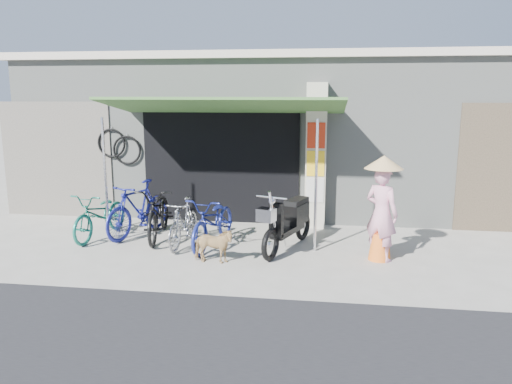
# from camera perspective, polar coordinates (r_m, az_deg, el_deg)

# --- Properties ---
(ground) EXTENTS (80.00, 80.00, 0.00)m
(ground) POSITION_cam_1_polar(r_m,az_deg,el_deg) (8.46, 0.38, -8.02)
(ground) COLOR #A39E93
(ground) RESTS_ON ground
(bicycle_shop) EXTENTS (12.30, 5.30, 3.66)m
(bicycle_shop) POSITION_cam_1_polar(r_m,az_deg,el_deg) (13.08, 3.42, 7.05)
(bicycle_shop) COLOR gray
(bicycle_shop) RESTS_ON ground
(shop_pillar) EXTENTS (0.42, 0.44, 3.00)m
(shop_pillar) POSITION_cam_1_polar(r_m,az_deg,el_deg) (10.44, 6.87, 4.06)
(shop_pillar) COLOR beige
(shop_pillar) RESTS_ON ground
(awning) EXTENTS (4.60, 1.88, 2.72)m
(awning) POSITION_cam_1_polar(r_m,az_deg,el_deg) (9.74, -3.63, 9.61)
(awning) COLOR #37602B
(awning) RESTS_ON ground
(neighbour_left) EXTENTS (2.60, 0.06, 2.60)m
(neighbour_left) POSITION_cam_1_polar(r_m,az_deg,el_deg) (12.22, -21.78, 3.45)
(neighbour_left) COLOR #6B665B
(neighbour_left) RESTS_ON ground
(bike_teal) EXTENTS (0.83, 1.82, 0.92)m
(bike_teal) POSITION_cam_1_polar(r_m,az_deg,el_deg) (10.20, -17.32, -2.46)
(bike_teal) COLOR #186C58
(bike_teal) RESTS_ON ground
(bike_blue) EXTENTS (1.09, 1.88, 1.09)m
(bike_blue) POSITION_cam_1_polar(r_m,az_deg,el_deg) (10.12, -13.30, -1.87)
(bike_blue) COLOR navy
(bike_blue) RESTS_ON ground
(bike_black) EXTENTS (0.99, 2.05, 1.03)m
(bike_black) POSITION_cam_1_polar(r_m,az_deg,el_deg) (9.90, -11.02, -2.25)
(bike_black) COLOR black
(bike_black) RESTS_ON ground
(bike_silver) EXTENTS (0.52, 1.51, 0.89)m
(bike_silver) POSITION_cam_1_polar(r_m,az_deg,el_deg) (9.31, -8.28, -3.46)
(bike_silver) COLOR #9E9FA3
(bike_silver) RESTS_ON ground
(bike_navy) EXTENTS (0.93, 1.91, 0.96)m
(bike_navy) POSITION_cam_1_polar(r_m,az_deg,el_deg) (9.18, -4.85, -3.35)
(bike_navy) COLOR navy
(bike_navy) RESTS_ON ground
(street_dog) EXTENTS (0.72, 0.35, 0.60)m
(street_dog) POSITION_cam_1_polar(r_m,az_deg,el_deg) (8.35, -4.99, -6.13)
(street_dog) COLOR tan
(street_dog) RESTS_ON ground
(moped) EXTENTS (0.88, 1.89, 1.11)m
(moped) POSITION_cam_1_polar(r_m,az_deg,el_deg) (9.03, 3.79, -3.44)
(moped) COLOR black
(moped) RESTS_ON ground
(nun) EXTENTS (0.70, 0.66, 1.79)m
(nun) POSITION_cam_1_polar(r_m,az_deg,el_deg) (8.60, 14.17, -1.92)
(nun) COLOR pink
(nun) RESTS_ON ground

